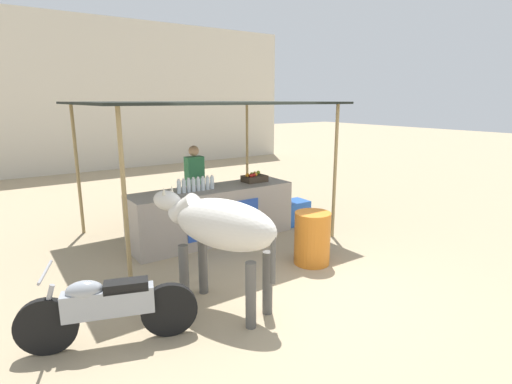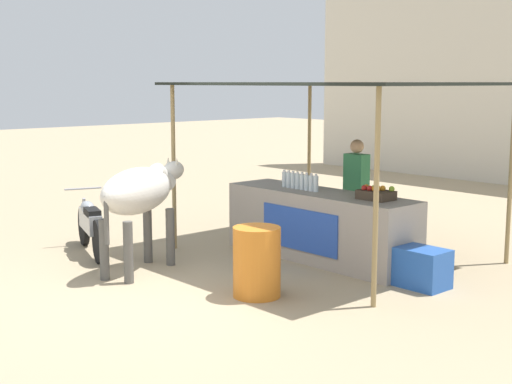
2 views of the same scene
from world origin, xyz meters
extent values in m
plane|color=tan|center=(0.00, 0.00, 0.00)|extent=(60.00, 60.00, 0.00)
cube|color=#9E9389|center=(0.00, 2.20, 0.48)|extent=(3.00, 0.80, 0.96)
cube|color=#264CB2|center=(0.00, 1.79, 0.48)|extent=(1.40, 0.02, 0.58)
cube|color=black|center=(0.00, 2.50, 2.45)|extent=(4.20, 3.20, 0.04)
cylinder|color=#997F51|center=(-1.89, 1.06, 1.22)|extent=(0.06, 0.06, 2.45)
cylinder|color=#997F51|center=(1.89, 1.06, 1.22)|extent=(0.06, 0.06, 2.45)
cylinder|color=#997F51|center=(-1.89, 3.94, 1.22)|extent=(0.06, 0.06, 2.45)
cylinder|color=#997F51|center=(1.89, 3.94, 1.22)|extent=(0.06, 0.06, 2.45)
cylinder|color=silver|center=(-0.67, 2.15, 1.07)|extent=(0.07, 0.07, 0.22)
cylinder|color=white|center=(-0.67, 2.15, 1.19)|extent=(0.04, 0.04, 0.03)
cylinder|color=silver|center=(-0.58, 2.15, 1.07)|extent=(0.07, 0.07, 0.22)
cylinder|color=white|center=(-0.58, 2.15, 1.19)|extent=(0.04, 0.04, 0.03)
cylinder|color=silver|center=(-0.48, 2.15, 1.07)|extent=(0.07, 0.07, 0.22)
cylinder|color=white|center=(-0.48, 2.15, 1.19)|extent=(0.04, 0.04, 0.03)
cylinder|color=silver|center=(-0.40, 2.15, 1.07)|extent=(0.07, 0.07, 0.22)
cylinder|color=white|center=(-0.40, 2.15, 1.19)|extent=(0.04, 0.04, 0.03)
cylinder|color=silver|center=(-0.30, 2.15, 1.07)|extent=(0.07, 0.07, 0.22)
cylinder|color=white|center=(-0.30, 2.15, 1.19)|extent=(0.04, 0.04, 0.03)
cylinder|color=silver|center=(-0.21, 2.15, 1.07)|extent=(0.07, 0.07, 0.22)
cylinder|color=white|center=(-0.21, 2.15, 1.19)|extent=(0.04, 0.04, 0.03)
cylinder|color=silver|center=(-0.12, 2.15, 1.07)|extent=(0.07, 0.07, 0.22)
cylinder|color=white|center=(-0.12, 2.15, 1.19)|extent=(0.04, 0.04, 0.03)
cylinder|color=silver|center=(-0.03, 2.15, 1.07)|extent=(0.07, 0.07, 0.22)
cylinder|color=white|center=(-0.03, 2.15, 1.19)|extent=(0.04, 0.04, 0.03)
cube|color=#3F3326|center=(0.94, 2.25, 1.02)|extent=(0.44, 0.32, 0.12)
sphere|color=orange|center=(0.97, 2.26, 1.11)|extent=(0.08, 0.08, 0.08)
sphere|color=orange|center=(0.78, 2.25, 1.11)|extent=(0.08, 0.08, 0.08)
sphere|color=#8CB22D|center=(0.89, 2.27, 1.11)|extent=(0.08, 0.08, 0.08)
sphere|color=#8CB22D|center=(1.11, 2.36, 1.11)|extent=(0.08, 0.08, 0.08)
sphere|color=#B21E19|center=(0.81, 2.17, 1.11)|extent=(0.08, 0.08, 0.08)
sphere|color=#8CB22D|center=(0.94, 2.26, 1.11)|extent=(0.08, 0.08, 0.08)
sphere|color=#B21E19|center=(0.88, 2.19, 1.11)|extent=(0.08, 0.08, 0.08)
sphere|color=orange|center=(1.00, 2.32, 1.11)|extent=(0.08, 0.08, 0.08)
sphere|color=orange|center=(0.94, 2.22, 1.11)|extent=(0.08, 0.08, 0.08)
cylinder|color=#383842|center=(0.02, 2.95, 0.44)|extent=(0.22, 0.22, 0.88)
cube|color=#337F4C|center=(0.02, 2.95, 1.16)|extent=(0.34, 0.20, 0.56)
sphere|color=tan|center=(0.02, 2.95, 1.55)|extent=(0.20, 0.20, 0.20)
cube|color=blue|center=(1.80, 2.10, 0.24)|extent=(0.60, 0.44, 0.48)
cylinder|color=orange|center=(0.73, 0.36, 0.41)|extent=(0.56, 0.56, 0.82)
ellipsoid|color=silver|center=(-1.09, -0.08, 1.08)|extent=(1.03, 1.49, 0.60)
cylinder|color=#575551|center=(-1.45, 0.30, 0.39)|extent=(0.12, 0.12, 0.78)
cylinder|color=#575551|center=(-1.12, 0.44, 0.39)|extent=(0.12, 0.12, 0.78)
cylinder|color=#575551|center=(-1.07, -0.60, 0.39)|extent=(0.12, 0.12, 0.78)
cylinder|color=#575551|center=(-0.73, -0.46, 0.39)|extent=(0.12, 0.12, 0.78)
cylinder|color=silver|center=(-1.33, 0.47, 1.19)|extent=(0.40, 0.51, 0.41)
ellipsoid|color=silver|center=(-1.45, 0.74, 1.25)|extent=(0.38, 0.49, 0.26)
cone|color=beige|center=(-1.50, 0.70, 1.39)|extent=(0.05, 0.05, 0.10)
cone|color=beige|center=(-1.37, 0.75, 1.39)|extent=(0.05, 0.05, 0.10)
cylinder|color=#575551|center=(-0.83, -0.69, 0.81)|extent=(0.06, 0.06, 0.60)
cylinder|color=black|center=(-3.01, 0.16, 0.30)|extent=(0.59, 0.27, 0.60)
cylinder|color=black|center=(-1.87, -0.23, 0.30)|extent=(0.59, 0.27, 0.60)
cube|color=#999EA5|center=(-2.44, -0.04, 0.48)|extent=(0.91, 0.46, 0.28)
ellipsoid|color=#999EA5|center=(-2.65, 0.04, 0.64)|extent=(0.41, 0.31, 0.20)
cube|color=black|center=(-2.27, -0.09, 0.64)|extent=(0.47, 0.31, 0.10)
cylinder|color=#99999E|center=(-2.96, 0.14, 0.88)|extent=(0.21, 0.53, 0.03)
cylinder|color=#99999E|center=(-2.99, 0.15, 0.50)|extent=(0.21, 0.11, 0.49)
camera|label=1|loc=(-3.32, -3.96, 2.50)|focal=28.00mm
camera|label=2|loc=(6.70, -5.00, 2.47)|focal=50.00mm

